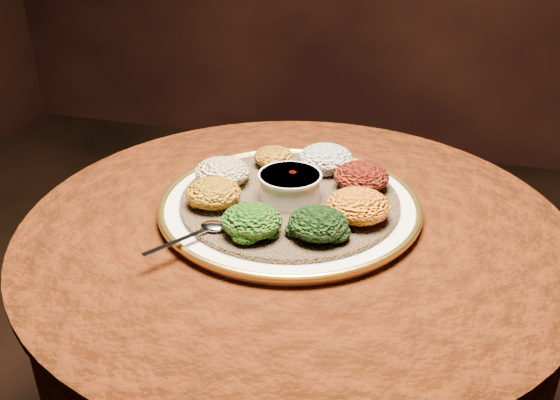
# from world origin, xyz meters

# --- Properties ---
(table) EXTENTS (0.96, 0.96, 0.73)m
(table) POSITION_xyz_m (0.00, 0.00, 0.55)
(table) COLOR black
(table) RESTS_ON ground
(platter) EXTENTS (0.48, 0.48, 0.02)m
(platter) POSITION_xyz_m (-0.02, 0.03, 0.75)
(platter) COLOR white
(platter) RESTS_ON table
(injera) EXTENTS (0.41, 0.41, 0.01)m
(injera) POSITION_xyz_m (-0.02, 0.03, 0.76)
(injera) COLOR brown
(injera) RESTS_ON platter
(stew_bowl) EXTENTS (0.11, 0.11, 0.05)m
(stew_bowl) POSITION_xyz_m (-0.02, 0.03, 0.79)
(stew_bowl) COLOR silver
(stew_bowl) RESTS_ON injera
(spoon) EXTENTS (0.10, 0.13, 0.01)m
(spoon) POSITION_xyz_m (-0.12, -0.11, 0.77)
(spoon) COLOR silver
(spoon) RESTS_ON injera
(portion_ayib) EXTENTS (0.10, 0.10, 0.05)m
(portion_ayib) POSITION_xyz_m (0.02, 0.16, 0.79)
(portion_ayib) COLOR beige
(portion_ayib) RESTS_ON injera
(portion_kitfo) EXTENTS (0.10, 0.10, 0.05)m
(portion_kitfo) POSITION_xyz_m (0.10, 0.10, 0.79)
(portion_kitfo) COLOR black
(portion_kitfo) RESTS_ON injera
(portion_tikil) EXTENTS (0.11, 0.10, 0.05)m
(portion_tikil) POSITION_xyz_m (0.11, -0.01, 0.79)
(portion_tikil) COLOR #BD6E0F
(portion_tikil) RESTS_ON injera
(portion_gomen) EXTENTS (0.10, 0.09, 0.05)m
(portion_gomen) POSITION_xyz_m (0.06, -0.08, 0.79)
(portion_gomen) COLOR black
(portion_gomen) RESTS_ON injera
(portion_mixveg) EXTENTS (0.10, 0.09, 0.05)m
(portion_mixveg) POSITION_xyz_m (-0.05, -0.10, 0.79)
(portion_mixveg) COLOR #9A3209
(portion_mixveg) RESTS_ON injera
(portion_kik) EXTENTS (0.10, 0.09, 0.05)m
(portion_kik) POSITION_xyz_m (-0.14, -0.03, 0.79)
(portion_kik) COLOR #B3640F
(portion_kik) RESTS_ON injera
(portion_timatim) EXTENTS (0.10, 0.10, 0.05)m
(portion_timatim) POSITION_xyz_m (-0.15, 0.05, 0.79)
(portion_timatim) COLOR maroon
(portion_timatim) RESTS_ON injera
(portion_shiro) EXTENTS (0.08, 0.08, 0.04)m
(portion_shiro) POSITION_xyz_m (-0.08, 0.15, 0.78)
(portion_shiro) COLOR #A46F13
(portion_shiro) RESTS_ON injera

